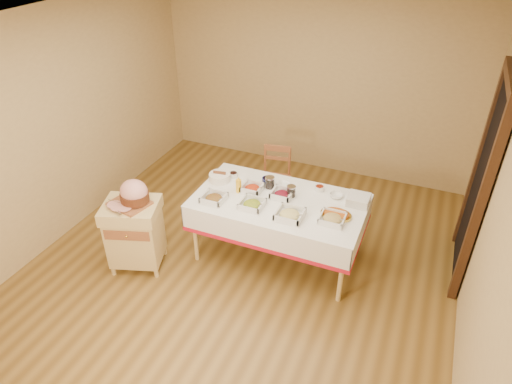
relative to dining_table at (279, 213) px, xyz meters
The scene contains 23 objects.
room_shell 0.82m from the dining_table, 135.00° to the right, with size 5.00×5.00×5.00m.
doorway 2.06m from the dining_table, 17.49° to the left, with size 0.09×1.10×2.20m.
dining_table is the anchor object (origin of this frame).
butcher_cart 1.57m from the dining_table, 151.66° to the right, with size 0.69×0.63×0.81m.
dining_chair 1.03m from the dining_table, 112.98° to the left, with size 0.43×0.41×0.83m.
ham_on_board 1.54m from the dining_table, 152.00° to the right, with size 0.41×0.40×0.27m.
serving_dish_a 0.72m from the dining_table, 156.27° to the right, with size 0.24×0.24×0.10m.
serving_dish_b 0.37m from the dining_table, 134.23° to the right, with size 0.24×0.24×0.10m.
serving_dish_c 0.38m from the dining_table, 51.13° to the right, with size 0.27×0.27×0.11m.
serving_dish_d 0.66m from the dining_table, 13.30° to the right, with size 0.25×0.25×0.09m.
serving_dish_e 0.40m from the dining_table, 169.48° to the left, with size 0.23×0.22×0.10m.
serving_dish_f 0.21m from the dining_table, 87.73° to the left, with size 0.23×0.22×0.11m.
small_bowl_left 0.74m from the dining_table, 158.57° to the left, with size 0.11×0.11×0.05m.
small_bowl_mid 0.43m from the dining_table, 130.52° to the left, with size 0.12×0.12×0.05m.
small_bowl_right 0.53m from the dining_table, 46.27° to the left, with size 0.11×0.11×0.05m.
bowl_white_imported 0.34m from the dining_table, 100.53° to the left, with size 0.16×0.16×0.04m, color silver.
bowl_small_imported 0.64m from the dining_table, 27.86° to the left, with size 0.14×0.14×0.04m, color silver.
preserve_jar_left 0.35m from the dining_table, 133.31° to the left, with size 0.11×0.11×0.13m.
preserve_jar_right 0.27m from the dining_table, 54.25° to the left, with size 0.10×0.10×0.13m.
mustard_bottle 0.53m from the dining_table, behind, with size 0.06×0.06×0.19m.
bread_basket 0.80m from the dining_table, behind, with size 0.24×0.24×0.11m.
plate_stack 0.85m from the dining_table, 18.28° to the left, with size 0.23×0.23×0.10m.
brass_platter 0.66m from the dining_table, ahead, with size 0.32×0.23×0.04m.
Camera 1 is at (1.64, -3.53, 3.45)m, focal length 32.00 mm.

